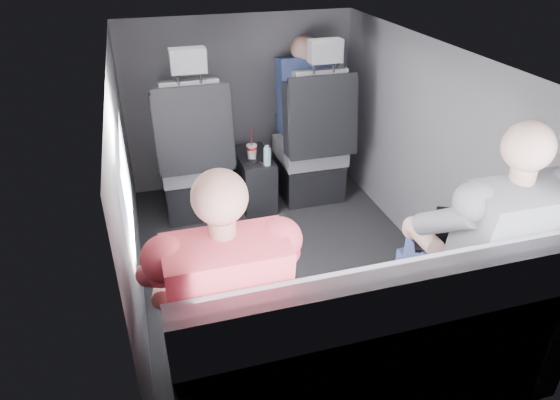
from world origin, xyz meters
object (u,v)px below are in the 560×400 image
object	(u,v)px
passenger_rear_left	(223,303)
front_seat_left	(195,165)
water_bottle	(267,156)
laptop_black	(458,238)
laptop_white	(226,278)
soda_cup	(252,151)
front_seat_right	(312,151)
rear_bench	(361,352)
center_console	(255,179)
passenger_front_right	(303,96)
passenger_rear_right	(482,251)

from	to	relation	value
passenger_rear_left	front_seat_left	bearing A→B (deg)	86.16
water_bottle	laptop_black	xyz separation A→B (m)	(0.53, -1.51, 0.17)
laptop_white	soda_cup	bearing A→B (deg)	72.90
front_seat_right	rear_bench	world-z (taller)	front_seat_right
front_seat_right	center_console	world-z (taller)	front_seat_right
center_console	soda_cup	bearing A→B (deg)	-117.43
center_console	passenger_front_right	bearing A→B (deg)	25.72
front_seat_left	laptop_black	size ratio (longest dim) A/B	2.86
rear_bench	passenger_front_right	world-z (taller)	passenger_front_right
passenger_rear_right	water_bottle	bearing A→B (deg)	108.08
soda_cup	passenger_rear_left	bearing A→B (deg)	-106.87
laptop_black	passenger_rear_left	size ratio (longest dim) A/B	0.35
soda_cup	passenger_front_right	distance (m)	0.62
rear_bench	laptop_white	distance (m)	0.67
rear_bench	laptop_black	bearing A→B (deg)	23.01
front_seat_right	water_bottle	world-z (taller)	front_seat_right
rear_bench	passenger_front_right	xyz separation A→B (m)	(0.45, 2.16, 0.44)
front_seat_left	center_console	bearing A→B (deg)	5.07
front_seat_right	passenger_front_right	distance (m)	0.43
water_bottle	laptop_white	size ratio (longest dim) A/B	0.39
passenger_front_right	passenger_rear_right	bearing A→B (deg)	-85.99
passenger_front_right	laptop_white	bearing A→B (deg)	-117.30
water_bottle	laptop_white	distance (m)	1.62
front_seat_left	passenger_front_right	bearing A→B (deg)	15.95
center_console	rear_bench	xyz separation A→B (m)	(-0.00, -1.94, 0.11)
front_seat_left	soda_cup	xyz separation A→B (m)	(0.42, -0.01, 0.06)
soda_cup	rear_bench	bearing A→B (deg)	-89.17
front_seat_left	center_console	size ratio (longest dim) A/B	2.64
front_seat_right	rear_bench	bearing A→B (deg)	-103.31
passenger_front_right	rear_bench	bearing A→B (deg)	-101.84
center_console	water_bottle	bearing A→B (deg)	-73.56
laptop_black	laptop_white	bearing A→B (deg)	179.52
rear_bench	soda_cup	size ratio (longest dim) A/B	6.61
front_seat_left	passenger_front_right	size ratio (longest dim) A/B	1.62
front_seat_right	center_console	xyz separation A→B (m)	(-0.45, 0.04, -0.20)
water_bottle	passenger_rear_right	world-z (taller)	passenger_rear_right
front_seat_right	soda_cup	size ratio (longest dim) A/B	5.23
rear_bench	passenger_rear_right	size ratio (longest dim) A/B	1.23
front_seat_left	water_bottle	world-z (taller)	front_seat_left
center_console	laptop_black	distance (m)	1.84
front_seat_left	laptop_white	xyz separation A→B (m)	(-0.08, -1.65, 0.24)
soda_cup	front_seat_left	bearing A→B (deg)	178.28
front_seat_left	water_bottle	size ratio (longest dim) A/B	8.50
passenger_rear_right	passenger_front_right	world-z (taller)	passenger_rear_right
center_console	rear_bench	distance (m)	1.94
passenger_front_right	laptop_black	bearing A→B (deg)	-86.17
rear_bench	soda_cup	distance (m)	1.90
laptop_black	center_console	bearing A→B (deg)	108.92
center_console	water_bottle	xyz separation A→B (m)	(0.05, -0.18, 0.27)
center_console	passenger_rear_right	size ratio (longest dim) A/B	0.37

